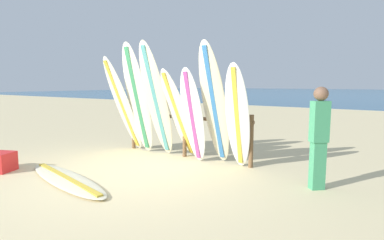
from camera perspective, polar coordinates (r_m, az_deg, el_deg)
ground_plane at (r=5.63m, az=-13.44°, el=-10.28°), size 120.00×120.00×0.00m
ocean_water at (r=61.76m, az=30.45°, el=4.39°), size 120.00×80.00×0.01m
surfboard_rack at (r=6.78m, az=-1.42°, el=-1.20°), size 3.30×0.09×1.04m
surfboard_leaning_far_left at (r=7.41m, az=-12.85°, el=2.76°), size 0.69×1.07×2.27m
surfboard_leaning_left at (r=7.05m, az=-10.16°, el=3.77°), size 0.63×0.86×2.55m
surfboard_leaning_center_left at (r=6.71m, az=-6.73°, el=3.65°), size 0.59×0.94×2.54m
surfboard_leaning_center at (r=6.52m, az=-2.49°, el=1.04°), size 0.69×1.04×1.96m
surfboard_leaning_center_right at (r=6.14m, az=0.16°, el=0.71°), size 0.49×0.61×1.97m
surfboard_leaning_right at (r=5.97m, az=4.27°, el=2.83°), size 0.54×0.96×2.45m
surfboard_leaning_far_right at (r=5.78m, az=8.57°, el=0.57°), size 0.52×0.63×2.03m
surfboard_lying_on_sand at (r=5.64m, az=-22.63°, el=-10.23°), size 2.64×1.04×0.08m
beachgoer_standing at (r=5.04m, az=22.82°, el=-2.37°), size 0.30×0.29×1.60m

